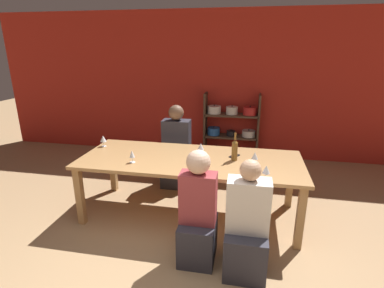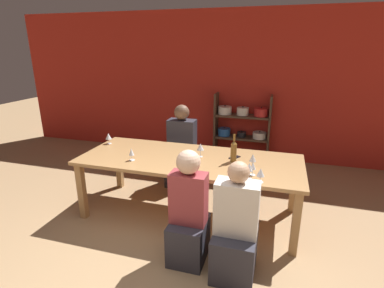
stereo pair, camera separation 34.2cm
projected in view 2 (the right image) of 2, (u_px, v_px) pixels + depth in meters
name	position (u px, v px, depth m)	size (l,w,h in m)	color
wall_back_red	(228.00, 86.00, 5.58)	(8.80, 0.06, 2.70)	red
shelf_unit	(242.00, 130.00, 5.55)	(1.02, 0.30, 1.24)	#4C3828
dining_table	(190.00, 164.00, 3.65)	(2.67, 1.06, 0.77)	#AD7F4C
wine_bottle_green	(234.00, 151.00, 3.48)	(0.07, 0.07, 0.34)	brown
wine_glass_empty_a	(200.00, 147.00, 3.64)	(0.08, 0.08, 0.17)	white
wine_glass_red_a	(249.00, 168.00, 3.02)	(0.07, 0.07, 0.18)	white
wine_glass_empty_b	(253.00, 166.00, 3.12)	(0.06, 0.06, 0.14)	white
wine_glass_red_b	(108.00, 137.00, 4.14)	(0.08, 0.08, 0.15)	white
wine_glass_empty_c	(253.00, 158.00, 3.30)	(0.07, 0.07, 0.16)	white
wine_glass_empty_d	(261.00, 173.00, 2.95)	(0.08, 0.08, 0.15)	white
wine_glass_red_c	(131.00, 152.00, 3.53)	(0.07, 0.07, 0.15)	white
cell_phone	(235.00, 157.00, 3.64)	(0.14, 0.16, 0.01)	black
person_near_a	(189.00, 219.00, 2.93)	(0.35, 0.44, 1.16)	#2D2D38
person_far_a	(182.00, 155.00, 4.61)	(0.41, 0.52, 1.25)	#2D2D38
person_near_b	(235.00, 235.00, 2.74)	(0.39, 0.49, 1.13)	#2D2D38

